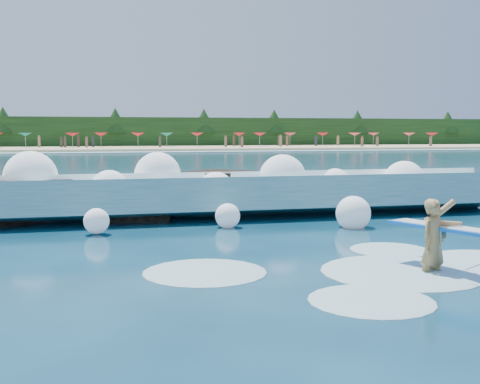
% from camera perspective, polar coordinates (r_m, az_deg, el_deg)
% --- Properties ---
extents(ground, '(200.00, 200.00, 0.00)m').
position_cam_1_polar(ground, '(12.21, -4.57, -6.69)').
color(ground, '#082C42').
rests_on(ground, ground).
extents(beach, '(140.00, 20.00, 0.40)m').
position_cam_1_polar(beach, '(89.82, -12.91, 4.03)').
color(beach, tan).
rests_on(beach, ground).
extents(wet_band, '(140.00, 5.00, 0.08)m').
position_cam_1_polar(wet_band, '(78.83, -12.73, 3.70)').
color(wet_band, silver).
rests_on(wet_band, ground).
extents(treeline, '(140.00, 4.00, 5.00)m').
position_cam_1_polar(treeline, '(99.78, -13.07, 5.50)').
color(treeline, black).
rests_on(treeline, ground).
extents(breaking_wave, '(19.79, 3.01, 1.71)m').
position_cam_1_polar(breaking_wave, '(18.73, -4.20, -0.51)').
color(breaking_wave, teal).
rests_on(breaking_wave, ground).
extents(rock_cluster, '(8.74, 3.56, 1.56)m').
position_cam_1_polar(rock_cluster, '(19.10, -11.06, -0.78)').
color(rock_cluster, black).
rests_on(rock_cluster, ground).
extents(surfer_with_board, '(1.39, 2.87, 1.69)m').
position_cam_1_polar(surfer_with_board, '(11.70, 18.12, -4.40)').
color(surfer_with_board, '#A7804E').
rests_on(surfer_with_board, ground).
extents(wave_spray, '(15.22, 5.12, 2.16)m').
position_cam_1_polar(wave_spray, '(18.52, -5.03, 0.77)').
color(wave_spray, white).
rests_on(wave_spray, ground).
extents(surf_foam, '(8.92, 5.52, 0.15)m').
position_cam_1_polar(surf_foam, '(11.83, 14.22, -7.26)').
color(surf_foam, silver).
rests_on(surf_foam, ground).
extents(beach_umbrellas, '(111.58, 6.65, 0.50)m').
position_cam_1_polar(beach_umbrellas, '(91.71, -13.07, 5.34)').
color(beach_umbrellas, '#12736A').
rests_on(beach_umbrellas, ground).
extents(beachgoers, '(104.94, 13.62, 1.93)m').
position_cam_1_polar(beachgoers, '(86.03, -15.23, 4.51)').
color(beachgoers, '#3F332D').
rests_on(beachgoers, ground).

